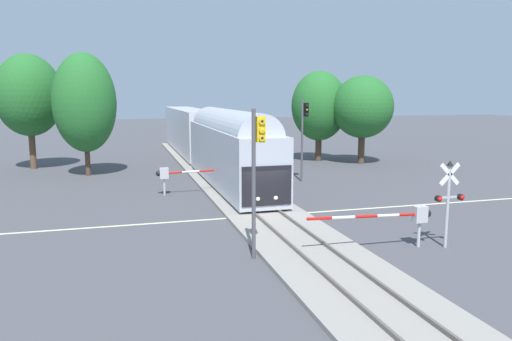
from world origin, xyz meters
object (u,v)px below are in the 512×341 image
crossing_signal_mast (449,195)px  crossing_gate_near (407,216)px  traffic_signal_median (257,160)px  pine_left_background (29,95)px  commuter_train (205,136)px  maple_right_background (363,107)px  traffic_signal_far_side (304,127)px  oak_far_right (319,106)px  oak_behind_train (85,103)px  crossing_gate_far (176,173)px

crossing_signal_mast → crossing_gate_near: bearing=166.3°
traffic_signal_median → pine_left_background: bearing=114.0°
commuter_train → pine_left_background: size_ratio=4.15×
pine_left_background → maple_right_background: bearing=-9.3°
traffic_signal_far_side → pine_left_background: bearing=149.0°
maple_right_background → traffic_signal_far_side: bearing=-139.2°
traffic_signal_median → pine_left_background: size_ratio=0.60×
crossing_gate_near → crossing_signal_mast: bearing=-13.7°
oak_far_right → pine_left_background: bearing=175.9°
maple_right_background → oak_behind_train: bearing=-179.2°
oak_far_right → pine_left_background: (-26.38, 1.89, 1.04)m
crossing_gate_far → oak_far_right: 20.52m
crossing_gate_far → maple_right_background: bearing=28.1°
crossing_gate_far → oak_behind_train: (-6.02, 9.59, 4.44)m
oak_far_right → traffic_signal_far_side: bearing=-118.3°
crossing_signal_mast → traffic_signal_far_side: bearing=90.2°
crossing_gate_far → maple_right_background: (18.62, 9.94, 3.93)m
crossing_signal_mast → oak_far_right: bearing=78.4°
crossing_gate_far → oak_behind_train: 12.16m
crossing_signal_mast → traffic_signal_median: 8.40m
maple_right_background → crossing_signal_mast: bearing=-109.8°
oak_behind_train → pine_left_background: bearing=133.3°
traffic_signal_far_side → traffic_signal_median: size_ratio=1.04×
crossing_gate_far → oak_far_right: (15.48, 12.87, 3.98)m
traffic_signal_far_side → oak_far_right: bearing=61.7°
crossing_gate_near → pine_left_background: (-19.07, 28.74, 5.02)m
traffic_signal_far_side → maple_right_background: (8.83, 7.62, 1.20)m
crossing_gate_far → crossing_signal_mast: bearing=-55.6°
crossing_signal_mast → pine_left_background: (-20.76, 29.15, 4.12)m
commuter_train → traffic_signal_median: size_ratio=6.95×
oak_far_right → crossing_signal_mast: bearing=-101.6°
crossing_gate_near → oak_behind_train: 27.87m
crossing_signal_mast → traffic_signal_median: (-8.18, 0.87, 1.68)m
crossing_gate_near → traffic_signal_far_side: 16.61m
crossing_gate_near → crossing_gate_far: (-8.17, 13.98, -0.00)m
crossing_gate_near → pine_left_background: bearing=123.6°
crossing_gate_near → oak_behind_train: size_ratio=0.58×
crossing_signal_mast → traffic_signal_far_side: size_ratio=0.61×
crossing_gate_near → maple_right_background: maple_right_background is taller
pine_left_background → maple_right_background: pine_left_background is taller
traffic_signal_far_side → maple_right_background: bearing=40.8°
oak_far_right → maple_right_background: (3.15, -2.93, -0.05)m
oak_behind_train → crossing_gate_near: bearing=-58.9°
commuter_train → maple_right_background: (14.61, -2.05, 2.55)m
commuter_train → oak_far_right: oak_far_right is taller
crossing_signal_mast → pine_left_background: size_ratio=0.38×
commuter_train → maple_right_background: 14.97m
crossing_gate_near → crossing_signal_mast: crossing_signal_mast is taller
crossing_signal_mast → oak_far_right: 28.00m
crossing_gate_near → oak_far_right: oak_far_right is taller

